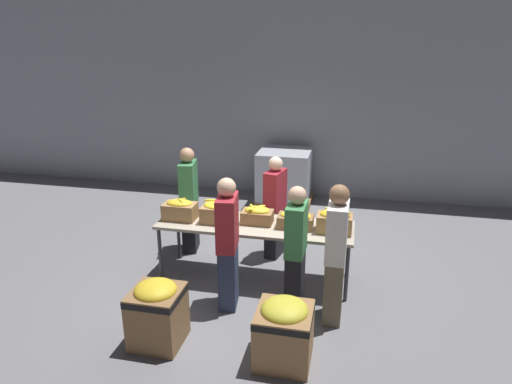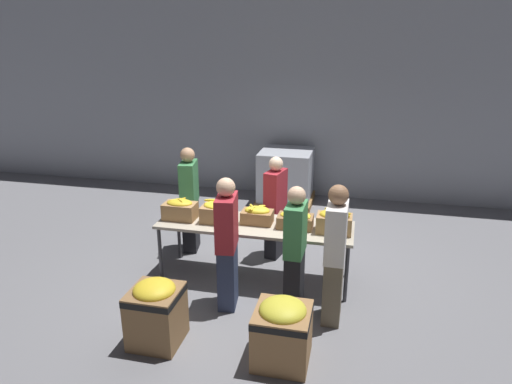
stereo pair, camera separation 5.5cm
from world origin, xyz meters
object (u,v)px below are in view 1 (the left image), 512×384
Objects in this scene: banana_box_3 at (296,219)px; volunteer_1 at (296,251)px; donation_bin_1 at (284,329)px; sorting_table at (255,227)px; banana_box_4 at (335,221)px; volunteer_4 at (228,245)px; volunteer_0 at (336,255)px; donation_bin_0 at (157,311)px; volunteer_3 at (189,201)px; banana_box_1 at (218,212)px; pallet_stack_0 at (284,178)px; banana_box_2 at (257,215)px; banana_box_0 at (180,209)px; volunteer_2 at (275,208)px.

banana_box_3 is 0.66m from volunteer_1.
sorting_table is at bearing 112.30° from donation_bin_1.
banana_box_4 is 1.41m from volunteer_4.
volunteer_0 is at bearing 62.50° from donation_bin_1.
banana_box_3 is 0.66× the size of donation_bin_1.
volunteer_0 reaches higher than donation_bin_0.
volunteer_3 reaches higher than banana_box_3.
banana_box_1 is 3.16m from pallet_stack_0.
volunteer_4 is at bearing -104.53° from banana_box_2.
banana_box_1 is 0.57× the size of donation_bin_0.
banana_box_2 is at bearing 55.83° from sorting_table.
banana_box_0 is 0.75m from volunteer_3.
banana_box_4 is 0.29× the size of volunteer_2.
banana_box_3 is 1.03× the size of banana_box_4.
pallet_stack_0 is at bearing 12.77° from volunteer_1.
banana_box_1 is at bearing 66.83° from volunteer_0.
volunteer_0 is (1.11, -0.75, 0.08)m from sorting_table.
volunteer_4 is at bearing -37.85° from banana_box_0.
banana_box_1 is at bearing 82.25° from donation_bin_0.
donation_bin_0 reaches higher than donation_bin_1.
pallet_stack_0 is at bearing 82.14° from banana_box_1.
volunteer_0 reaches higher than volunteer_1.
banana_box_1 is 0.92× the size of banana_box_3.
volunteer_4 is (0.34, -0.70, -0.13)m from banana_box_1.
volunteer_4 is at bearing -150.58° from banana_box_4.
banana_box_0 reaches higher than donation_bin_0.
volunteer_4 is 3.81m from pallet_stack_0.
volunteer_3 is at bearing -73.70° from volunteer_2.
volunteer_2 is (-0.91, 0.78, -0.19)m from banana_box_4.
volunteer_0 is (1.62, -0.72, -0.12)m from banana_box_1.
volunteer_4 is 1.53× the size of pallet_stack_0.
volunteer_1 is 2.24m from volunteer_3.
banana_box_1 is at bearing 63.82° from volunteer_1.
volunteer_4 reaches higher than donation_bin_0.
banana_box_2 is 0.79m from volunteer_4.
banana_box_0 is 3.29m from pallet_stack_0.
sorting_table is at bearing -124.17° from banana_box_2.
banana_box_4 is 1.73m from donation_bin_1.
volunteer_4 is (-0.81, -0.09, 0.04)m from volunteer_1.
banana_box_2 is 0.26× the size of volunteer_2.
banana_box_4 is at bearing -4.80° from banana_box_3.
sorting_table is 1.34m from volunteer_0.
banana_box_1 is at bearing 179.72° from banana_box_4.
volunteer_4 is (-0.31, -1.47, 0.05)m from volunteer_2.
volunteer_0 reaches higher than sorting_table.
banana_box_4 reaches higher than banana_box_0.
banana_box_1 reaches higher than banana_box_3.
sorting_table is at bearing 2.58° from volunteer_2.
banana_box_2 is 1.85m from donation_bin_1.
volunteer_1 is 1.72m from donation_bin_0.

